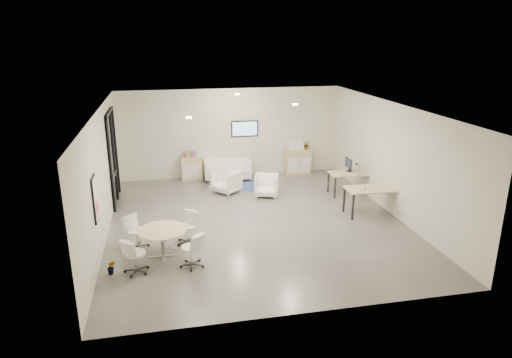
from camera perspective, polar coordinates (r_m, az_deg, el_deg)
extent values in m
cube|color=#53504B|center=(13.02, 0.02, -6.96)|extent=(8.00, 9.00, 0.80)
cube|color=white|center=(11.92, 0.02, 10.80)|extent=(8.00, 9.00, 0.80)
cube|color=silver|center=(17.01, -3.35, 6.03)|extent=(8.00, 0.80, 3.20)
cube|color=silver|center=(7.89, 7.35, -8.24)|extent=(8.00, 0.80, 3.20)
cube|color=silver|center=(12.25, -20.57, 0.26)|extent=(0.80, 9.00, 3.20)
cube|color=silver|center=(13.87, 18.14, 2.47)|extent=(0.80, 9.00, 3.20)
cube|color=black|center=(14.62, -17.45, 2.59)|extent=(0.02, 1.90, 2.85)
cube|color=black|center=(14.34, -17.88, 7.94)|extent=(0.06, 1.90, 0.08)
cube|color=black|center=(13.75, -17.69, 1.63)|extent=(0.06, 0.08, 2.85)
cube|color=black|center=(15.50, -17.08, 3.45)|extent=(0.06, 0.08, 2.85)
cube|color=black|center=(14.77, -17.32, 2.74)|extent=(0.06, 0.07, 2.85)
cube|color=#B2B2B7|center=(14.28, -17.23, 0.69)|extent=(0.04, 0.60, 0.05)
cube|color=black|center=(10.69, -19.48, -2.37)|extent=(0.04, 0.54, 1.04)
cube|color=white|center=(10.69, -19.37, -2.36)|extent=(0.01, 0.46, 0.96)
cube|color=#E85F7E|center=(10.75, -19.24, -3.36)|extent=(0.01, 0.32, 0.30)
cube|color=black|center=(16.64, -1.43, 6.32)|extent=(0.98, 0.05, 0.58)
cube|color=#93D1FF|center=(16.61, -1.41, 6.30)|extent=(0.90, 0.01, 0.50)
cylinder|color=#FFEAC6|center=(10.76, -8.38, 7.60)|extent=(0.14, 0.14, 0.03)
cylinder|color=#FFEAC6|center=(12.75, 4.92, 9.28)|extent=(0.14, 0.14, 0.03)
cylinder|color=#FFEAC6|center=(14.90, -2.36, 10.54)|extent=(0.14, 0.14, 0.03)
cube|color=#DAB083|center=(16.55, -8.06, 1.34)|extent=(0.75, 0.37, 0.84)
cube|color=silver|center=(16.38, -8.60, 0.83)|extent=(0.31, 0.02, 0.50)
cube|color=silver|center=(16.40, -7.40, 0.91)|extent=(0.31, 0.02, 0.50)
cube|color=#DAB083|center=(17.19, 5.23, 2.24)|extent=(0.95, 0.44, 0.95)
cube|color=silver|center=(16.94, 4.74, 1.69)|extent=(0.40, 0.02, 0.57)
cube|color=silver|center=(17.06, 6.15, 1.77)|extent=(0.40, 0.02, 0.57)
cube|color=red|center=(16.40, -8.96, 3.07)|extent=(0.04, 0.14, 0.22)
cube|color=#337FCC|center=(16.40, -8.76, 3.08)|extent=(0.04, 0.14, 0.22)
cube|color=gold|center=(16.40, -8.56, 3.09)|extent=(0.04, 0.14, 0.22)
cube|color=#4CB24C|center=(16.41, -8.37, 3.11)|extent=(0.04, 0.14, 0.22)
cube|color=#CC6619|center=(16.41, -8.17, 3.12)|extent=(0.04, 0.14, 0.22)
cube|color=purple|center=(16.41, -7.98, 3.13)|extent=(0.04, 0.14, 0.22)
cube|color=#E54C7F|center=(16.42, -7.78, 3.14)|extent=(0.04, 0.14, 0.22)
cube|color=teal|center=(16.42, -7.59, 3.15)|extent=(0.04, 0.14, 0.22)
cube|color=white|center=(17.01, 5.01, 4.22)|extent=(0.49, 0.41, 0.28)
cube|color=white|center=(16.97, 5.02, 4.79)|extent=(0.37, 0.31, 0.06)
cube|color=white|center=(16.48, -3.55, 0.82)|extent=(1.71, 0.94, 0.31)
cube|color=white|center=(16.70, -3.73, 2.15)|extent=(1.66, 0.30, 0.31)
cube|color=white|center=(16.35, -6.17, 1.19)|extent=(0.20, 0.83, 0.62)
cube|color=white|center=(16.55, -0.98, 1.49)|extent=(0.20, 0.83, 0.62)
cube|color=#2D438B|center=(15.71, -0.07, -0.96)|extent=(1.69, 1.38, 0.01)
imported|color=white|center=(15.10, -3.73, -0.23)|extent=(1.05, 1.05, 0.79)
imported|color=white|center=(14.74, 1.32, -0.70)|extent=(0.91, 0.88, 0.77)
cube|color=#DAB083|center=(15.14, 11.80, 0.73)|extent=(1.42, 0.74, 0.04)
cube|color=black|center=(14.74, 9.84, -1.11)|extent=(0.05, 0.05, 0.69)
cube|color=black|center=(15.25, 14.40, -0.77)|extent=(0.05, 0.05, 0.69)
cube|color=black|center=(15.27, 9.03, -0.40)|extent=(0.05, 0.05, 0.69)
cube|color=black|center=(15.77, 13.47, -0.10)|extent=(0.05, 0.05, 0.69)
cube|color=#DAB083|center=(13.56, 14.30, -1.22)|extent=(1.54, 0.83, 0.04)
cube|color=black|center=(13.13, 12.01, -3.51)|extent=(0.05, 0.05, 0.74)
cube|color=black|center=(13.73, 17.39, -2.99)|extent=(0.05, 0.05, 0.74)
cube|color=black|center=(13.68, 10.95, -2.56)|extent=(0.05, 0.05, 0.74)
cube|color=black|center=(14.26, 16.16, -2.11)|extent=(0.05, 0.05, 0.74)
cylinder|color=black|center=(15.26, 11.59, 1.00)|extent=(0.20, 0.20, 0.02)
cube|color=black|center=(15.22, 11.61, 1.43)|extent=(0.04, 0.03, 0.24)
cube|color=black|center=(15.17, 11.48, 1.96)|extent=(0.03, 0.50, 0.32)
cylinder|color=#DAB083|center=(10.86, -11.65, -6.32)|extent=(1.14, 1.14, 0.04)
cylinder|color=#B2B2B7|center=(11.01, -11.54, -7.98)|extent=(0.10, 0.10, 0.66)
cube|color=#B2B2B7|center=(11.15, -11.44, -9.43)|extent=(0.67, 0.06, 0.03)
cube|color=#B2B2B7|center=(11.15, -11.44, -9.43)|extent=(0.06, 0.67, 0.03)
imported|color=#3F7F3F|center=(17.11, 6.35, 4.17)|extent=(0.36, 0.38, 0.23)
imported|color=#3F7F3F|center=(10.66, -17.60, -10.92)|extent=(0.25, 0.37, 0.15)
imported|color=white|center=(13.35, 13.37, -1.08)|extent=(0.14, 0.12, 0.12)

